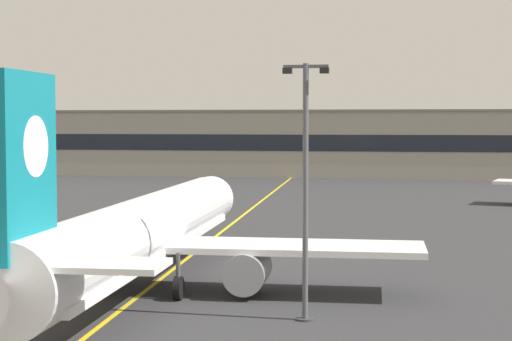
# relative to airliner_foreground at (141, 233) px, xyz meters

# --- Properties ---
(taxiway_centreline) EXTENTS (10.00, 179.75, 0.01)m
(taxiway_centreline) POSITION_rel_airliner_foreground_xyz_m (-0.71, 15.97, -3.37)
(taxiway_centreline) COLOR yellow
(taxiway_centreline) RESTS_ON ground
(airliner_foreground) EXTENTS (32.16, 41.49, 11.65)m
(airliner_foreground) POSITION_rel_airliner_foreground_xyz_m (0.00, 0.00, 0.00)
(airliner_foreground) COLOR white
(airliner_foreground) RESTS_ON ground
(apron_lamp_post) EXTENTS (2.24, 0.90, 12.54)m
(apron_lamp_post) POSITION_rel_airliner_foreground_xyz_m (10.06, -5.20, 3.20)
(apron_lamp_post) COLOR #515156
(apron_lamp_post) RESTS_ON ground
(safety_cone_by_nose_gear) EXTENTS (0.44, 0.44, 0.55)m
(safety_cone_by_nose_gear) POSITION_rel_airliner_foreground_xyz_m (0.77, 17.32, -3.11)
(safety_cone_by_nose_gear) COLOR orange
(safety_cone_by_nose_gear) RESTS_ON ground
(terminal_building) EXTENTS (158.17, 12.40, 11.73)m
(terminal_building) POSITION_rel_airliner_foreground_xyz_m (5.52, 103.95, 2.50)
(terminal_building) COLOR #9E998E
(terminal_building) RESTS_ON ground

